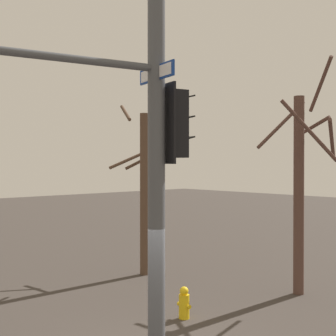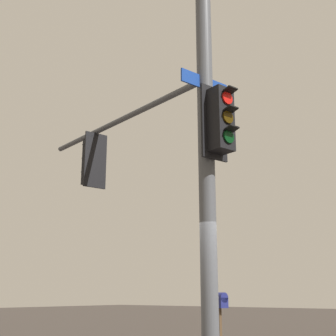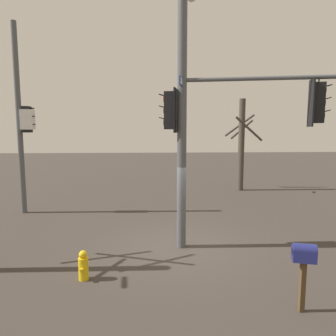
{
  "view_description": "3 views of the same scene",
  "coord_description": "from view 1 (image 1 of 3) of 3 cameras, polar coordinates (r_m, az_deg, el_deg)",
  "views": [
    {
      "loc": [
        5.77,
        -5.16,
        3.56
      ],
      "look_at": [
        0.2,
        -0.03,
        3.47
      ],
      "focal_mm": 51.25,
      "sensor_mm": 36.0,
      "label": 1
    },
    {
      "loc": [
        6.39,
        4.04,
        1.37
      ],
      "look_at": [
        0.43,
        -0.61,
        3.42
      ],
      "focal_mm": 49.88,
      "sensor_mm": 36.0,
      "label": 2
    },
    {
      "loc": [
        -9.15,
        0.8,
        3.62
      ],
      "look_at": [
        -0.35,
        0.32,
        2.52
      ],
      "focal_mm": 32.87,
      "sensor_mm": 36.0,
      "label": 3
    }
  ],
  "objects": [
    {
      "name": "main_signal_pole_assembly",
      "position": [
        7.31,
        -5.13,
        9.91
      ],
      "size": [
        4.61,
        5.99,
        8.96
      ],
      "rotation": [
        0.0,
        0.0,
        4.51
      ],
      "color": "#4C4F54",
      "rests_on": "ground"
    },
    {
      "name": "fire_hydrant",
      "position": [
        11.33,
        1.93,
        -15.8
      ],
      "size": [
        0.38,
        0.24,
        0.73
      ],
      "color": "yellow",
      "rests_on": "ground"
    },
    {
      "name": "bare_tree_behind_pole",
      "position": [
        15.24,
        -2.82,
        -2.11
      ],
      "size": [
        1.99,
        2.1,
        6.02
      ],
      "color": "brown",
      "rests_on": "ground"
    },
    {
      "name": "bare_tree_corner",
      "position": [
        13.4,
        15.5,
        -1.67
      ],
      "size": [
        2.22,
        2.23,
        6.33
      ],
      "color": "brown",
      "rests_on": "ground"
    }
  ]
}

